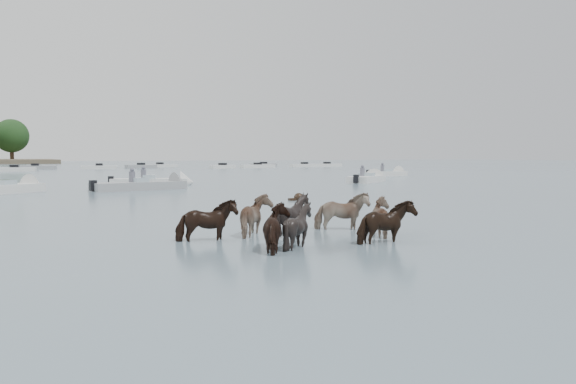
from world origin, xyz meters
name	(u,v)px	position (x,y,z in m)	size (l,w,h in m)	color
ground	(297,257)	(0.00, 0.00, 0.00)	(400.00, 400.00, 0.00)	slate
pony_herd	(306,222)	(1.35, 2.03, 0.41)	(5.71, 3.71, 1.28)	black
swimming_pony	(298,198)	(6.95, 12.63, 0.10)	(0.72, 0.44, 0.44)	black
motorboat_a	(15,188)	(-4.19, 24.68, 0.23)	(4.66, 4.08, 1.92)	silver
motorboat_b	(152,186)	(3.17, 23.97, 0.22)	(6.19, 2.72, 1.92)	gray
motorboat_c	(161,182)	(4.90, 28.16, 0.23)	(5.70, 3.23, 1.92)	silver
motorboat_d	(370,179)	(20.62, 25.95, 0.23)	(5.15, 4.36, 1.92)	silver
motorboat_e	(391,174)	(29.77, 34.99, 0.23)	(5.09, 2.06, 1.92)	silver
distant_flotilla	(29,168)	(-0.45, 77.19, 0.26)	(106.16, 28.16, 0.93)	gray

